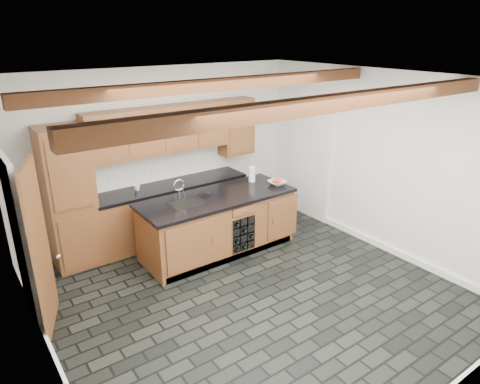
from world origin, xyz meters
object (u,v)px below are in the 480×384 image
Objects in this scene: fruit_bowl at (277,183)px; paper_towel at (252,174)px; kitchen_scale at (205,194)px; island at (219,224)px.

fruit_bowl is 1.11× the size of paper_towel.
kitchen_scale is 0.99m from paper_towel.
fruit_bowl is (1.07, -0.14, 0.50)m from island.
paper_towel is at bearing 15.95° from island.
fruit_bowl is at bearing -7.29° from island.
kitchen_scale is 0.64× the size of fruit_bowl.
kitchen_scale is at bearing 135.68° from island.
paper_towel is (0.98, 0.10, 0.10)m from kitchen_scale.
fruit_bowl reaches higher than island.
island is at bearing -164.05° from paper_towel.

